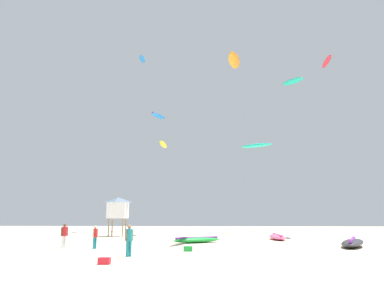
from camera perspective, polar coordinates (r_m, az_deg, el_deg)
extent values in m
plane|color=beige|center=(15.45, -3.69, -19.31)|extent=(120.00, 120.00, 0.00)
cylinder|color=teal|center=(22.13, -9.79, -15.40)|extent=(0.16, 0.16, 0.87)
cylinder|color=teal|center=(22.25, -9.36, -15.38)|extent=(0.16, 0.16, 0.87)
cylinder|color=teal|center=(22.14, -9.51, -13.43)|extent=(0.40, 0.40, 0.65)
cylinder|color=#936B4C|center=(22.00, -10.01, -13.50)|extent=(0.12, 0.12, 0.60)
cylinder|color=#936B4C|center=(22.28, -9.02, -13.49)|extent=(0.12, 0.12, 0.60)
sphere|color=#936B4C|center=(22.12, -9.47, -12.27)|extent=(0.24, 0.24, 0.24)
cylinder|color=teal|center=(27.59, -14.41, -14.34)|extent=(0.14, 0.14, 0.77)
cylinder|color=teal|center=(27.46, -14.67, -14.35)|extent=(0.14, 0.14, 0.77)
cylinder|color=#B21E23|center=(27.49, -14.47, -12.94)|extent=(0.35, 0.35, 0.58)
cylinder|color=beige|center=(27.65, -14.18, -12.99)|extent=(0.10, 0.10, 0.53)
cylinder|color=beige|center=(27.33, -14.77, -12.99)|extent=(0.10, 0.10, 0.53)
sphere|color=beige|center=(27.47, -14.43, -12.11)|extent=(0.21, 0.21, 0.21)
cylinder|color=silver|center=(28.56, -18.69, -13.91)|extent=(0.16, 0.16, 0.85)
cylinder|color=silver|center=(28.45, -19.03, -13.90)|extent=(0.16, 0.16, 0.85)
cylinder|color=#B21E23|center=(28.47, -18.77, -12.41)|extent=(0.39, 0.39, 0.64)
cylinder|color=brown|center=(28.59, -18.37, -12.47)|extent=(0.11, 0.11, 0.59)
cylinder|color=brown|center=(28.34, -19.17, -12.45)|extent=(0.11, 0.11, 0.59)
sphere|color=brown|center=(28.45, -18.71, -11.53)|extent=(0.23, 0.23, 0.23)
ellipsoid|color=#E5598C|center=(36.90, 12.82, -13.59)|extent=(1.35, 4.58, 0.49)
cylinder|color=#E5598C|center=(36.89, 12.81, -13.27)|extent=(0.25, 4.21, 0.20)
ellipsoid|color=#2D2D33|center=(30.54, 23.14, -13.61)|extent=(3.51, 5.56, 0.68)
cylinder|color=purple|center=(30.52, 23.11, -13.16)|extent=(2.13, 4.65, 0.24)
ellipsoid|color=green|center=(32.06, 0.75, -14.36)|extent=(4.30, 3.24, 0.52)
cylinder|color=purple|center=(32.05, 0.75, -14.02)|extent=(3.48, 2.17, 0.19)
cylinder|color=#8C704C|center=(42.73, -10.02, -12.30)|extent=(0.14, 0.14, 1.90)
cylinder|color=#8C704C|center=(41.27, -10.48, -12.35)|extent=(0.14, 0.14, 1.90)
cylinder|color=#8C704C|center=(43.08, -12.01, -12.22)|extent=(0.14, 0.14, 1.90)
cylinder|color=#8C704C|center=(41.63, -12.54, -12.26)|extent=(0.14, 0.14, 1.90)
cube|color=white|center=(42.15, -11.18, -9.84)|extent=(2.00, 2.00, 1.70)
pyramid|color=slate|center=(42.17, -11.12, -8.31)|extent=(2.30, 2.30, 0.55)
cube|color=green|center=(25.03, -0.60, -15.60)|extent=(0.56, 0.36, 0.32)
cube|color=red|center=(19.16, -13.15, -16.88)|extent=(0.56, 0.36, 0.32)
ellipsoid|color=#19B29E|center=(49.42, 9.69, -0.23)|extent=(4.36, 3.32, 0.46)
ellipsoid|color=#19B29E|center=(60.75, 15.03, 9.16)|extent=(3.31, 3.68, 0.76)
ellipsoid|color=red|center=(47.26, 19.75, 11.68)|extent=(1.42, 3.66, 0.88)
ellipsoid|color=yellow|center=(45.05, -4.40, -0.07)|extent=(1.32, 3.63, 0.83)
ellipsoid|color=blue|center=(58.12, -5.15, 4.25)|extent=(2.40, 3.91, 0.49)
cylinder|color=red|center=(58.16, -5.14, 4.42)|extent=(1.43, 3.29, 0.17)
ellipsoid|color=blue|center=(58.30, -7.56, 12.66)|extent=(1.04, 2.96, 0.55)
ellipsoid|color=orange|center=(34.91, 6.41, 12.46)|extent=(1.79, 3.63, 0.87)
cylinder|color=yellow|center=(34.97, 6.41, 12.69)|extent=(0.91, 3.16, 0.15)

